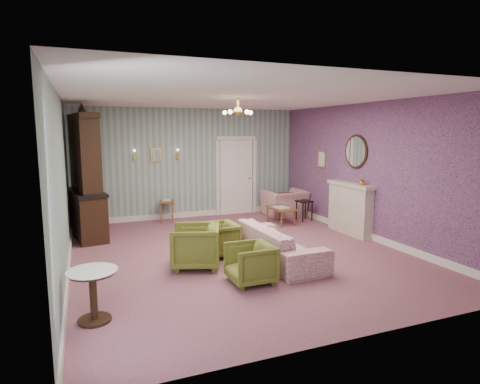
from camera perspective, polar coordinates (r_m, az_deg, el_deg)
name	(u,v)px	position (r m, az deg, el deg)	size (l,w,h in m)	color
floor	(238,252)	(7.74, -0.29, -8.58)	(7.00, 7.00, 0.00)	#925566
ceiling	(238,97)	(7.42, -0.30, 13.35)	(7.00, 7.00, 0.00)	white
wall_back	(190,163)	(10.76, -7.12, 4.06)	(6.00, 6.00, 0.00)	gray
wall_front	(359,211)	(4.41, 16.55, -2.61)	(6.00, 6.00, 0.00)	gray
wall_left	(62,185)	(6.94, -24.02, 0.96)	(7.00, 7.00, 0.00)	gray
wall_right	(369,171)	(8.98, 17.86, 2.84)	(7.00, 7.00, 0.00)	gray
wall_right_floral	(368,171)	(8.97, 17.79, 2.83)	(7.00, 7.00, 0.00)	#BA5D91
door	(236,176)	(11.16, -0.55, 2.37)	(1.12, 0.12, 2.16)	white
olive_chair_a	(250,261)	(6.15, 1.49, -9.88)	(0.65, 0.61, 0.67)	olive
olive_chair_b	(195,244)	(6.85, -6.40, -7.39)	(0.78, 0.73, 0.80)	olive
olive_chair_c	(218,238)	(7.44, -3.12, -6.53)	(0.67, 0.63, 0.69)	olive
sofa_chintz	(278,237)	(7.17, 5.46, -6.47)	(2.17, 0.63, 0.85)	#A44262
wingback_chair	(285,199)	(11.00, 6.44, -0.97)	(1.08, 0.70, 0.94)	#A44262
dresser	(84,173)	(9.19, -21.31, 2.55)	(0.59, 1.69, 2.82)	black
fireplace	(350,208)	(9.32, 15.40, -2.27)	(0.30, 1.40, 1.16)	beige
mantel_vase	(362,182)	(8.90, 17.00, 1.43)	(0.15, 0.15, 0.15)	gold
oval_mirror	(356,152)	(9.23, 16.21, 5.55)	(0.04, 0.76, 0.84)	white
framed_print	(322,159)	(10.35, 11.61, 4.61)	(0.04, 0.34, 0.42)	gold
coffee_table	(281,216)	(10.07, 5.84, -3.35)	(0.46, 0.83, 0.42)	brown
side_table_black	(304,211)	(10.46, 9.14, -2.65)	(0.36, 0.36, 0.54)	black
pedestal_table	(93,296)	(5.27, -20.18, -13.71)	(0.60, 0.60, 0.65)	black
nesting_table	(167,210)	(10.42, -10.40, -2.57)	(0.36, 0.45, 0.59)	brown
gilt_mirror_back	(156,155)	(10.52, -11.86, 5.20)	(0.28, 0.06, 0.36)	gold
sconce_left	(134,155)	(10.42, -14.83, 5.07)	(0.16, 0.12, 0.30)	gold
sconce_right	(178,154)	(10.61, -8.90, 5.31)	(0.16, 0.12, 0.30)	gold
chandelier	(238,112)	(7.40, -0.30, 11.27)	(0.56, 0.56, 0.36)	gold
burgundy_cushion	(286,199)	(10.84, 6.58, -1.07)	(0.38, 0.10, 0.38)	maroon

